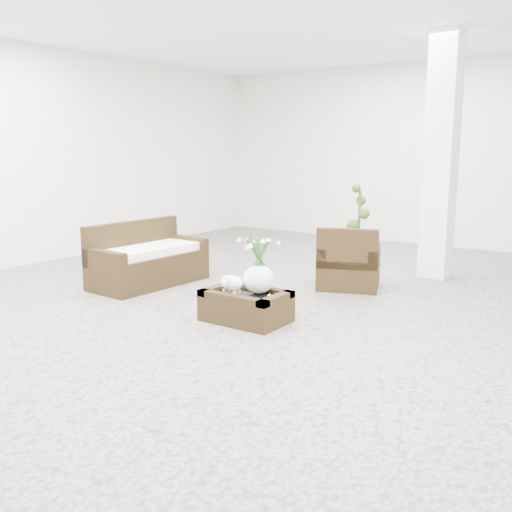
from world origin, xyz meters
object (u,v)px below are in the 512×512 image
Objects in this scene: armchair at (349,257)px; topiary at (359,226)px; loveseat at (148,254)px; coffee_table at (246,307)px.

topiary is at bearing -89.88° from armchair.
loveseat reaches higher than armchair.
topiary reaches higher than coffee_table.
coffee_table is 3.58m from topiary.
topiary reaches higher than loveseat.
topiary reaches higher than armchair.
loveseat is at bearing -121.53° from topiary.
topiary is at bearing -28.99° from loveseat.
coffee_table is 2.23m from loveseat.
armchair reaches higher than coffee_table.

